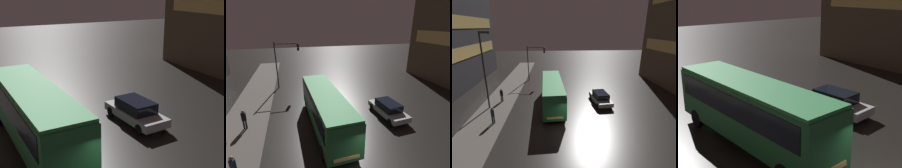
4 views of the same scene
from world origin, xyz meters
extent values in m
cube|color=#56514C|center=(-9.00, 10.00, 0.07)|extent=(4.00, 48.00, 0.15)
cube|color=#236B38|center=(-2.09, 6.52, 1.82)|extent=(2.88, 10.41, 2.53)
cube|color=black|center=(-2.09, 6.52, 2.33)|extent=(2.90, 9.59, 1.10)
cube|color=#399252|center=(-2.09, 6.52, 3.16)|extent=(2.82, 10.20, 0.16)
cube|color=#F4CC72|center=(-1.83, 1.36, 0.95)|extent=(1.67, 0.18, 0.20)
cylinder|color=black|center=(-0.81, 2.83, 0.50)|extent=(0.30, 1.01, 1.00)
cylinder|color=black|center=(-2.99, 2.72, 0.50)|extent=(0.30, 1.01, 1.00)
cylinder|color=black|center=(-1.18, 10.32, 0.50)|extent=(0.30, 1.01, 1.00)
cylinder|color=black|center=(-3.36, 10.21, 0.50)|extent=(0.30, 1.01, 1.00)
cube|color=#B7B7BC|center=(4.14, 6.80, 0.55)|extent=(2.15, 4.66, 0.50)
cube|color=black|center=(4.14, 6.80, 1.13)|extent=(1.72, 2.60, 0.65)
cylinder|color=black|center=(5.08, 5.30, 0.32)|extent=(0.25, 0.65, 0.64)
cylinder|color=black|center=(3.44, 5.17, 0.32)|extent=(0.25, 0.65, 0.64)
cylinder|color=black|center=(4.84, 8.43, 0.32)|extent=(0.25, 0.65, 0.64)
cylinder|color=black|center=(3.20, 8.30, 0.32)|extent=(0.25, 0.65, 0.64)
cylinder|color=black|center=(-8.82, 7.72, 0.56)|extent=(0.14, 0.14, 0.81)
cylinder|color=black|center=(-8.64, 7.72, 0.56)|extent=(0.14, 0.14, 0.81)
cylinder|color=black|center=(-8.73, 7.72, 1.30)|extent=(0.49, 0.49, 0.68)
sphere|color=#8C664C|center=(-8.73, 7.72, 1.75)|extent=(0.22, 0.22, 0.22)
cylinder|color=#1E283D|center=(-8.10, 2.17, 1.32)|extent=(0.47, 0.47, 0.69)
sphere|color=#8C664C|center=(-8.10, 2.17, 1.77)|extent=(0.22, 0.22, 0.22)
cylinder|color=#2D2D2D|center=(-6.50, 17.81, 3.15)|extent=(0.16, 0.16, 6.30)
cylinder|color=#2D2D2D|center=(-5.00, 17.81, 6.00)|extent=(3.01, 0.12, 0.12)
cube|color=black|center=(-3.50, 17.81, 5.50)|extent=(0.30, 0.24, 0.90)
sphere|color=#390706|center=(-3.50, 17.67, 5.78)|extent=(0.18, 0.18, 0.18)
sphere|color=gold|center=(-3.50, 17.67, 5.50)|extent=(0.18, 0.18, 0.18)
sphere|color=black|center=(-3.50, 17.67, 5.22)|extent=(0.18, 0.18, 0.18)
camera|label=1|loc=(-5.16, -8.44, 8.03)|focal=50.00mm
camera|label=2|loc=(-4.52, -6.56, 8.62)|focal=28.00mm
camera|label=3|loc=(-1.90, -13.94, 9.47)|focal=28.00mm
camera|label=4|loc=(-9.40, -5.60, 7.38)|focal=50.00mm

